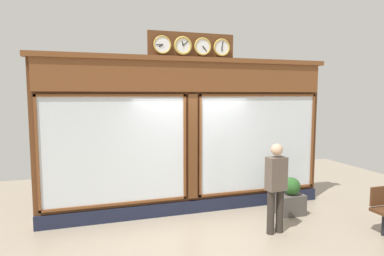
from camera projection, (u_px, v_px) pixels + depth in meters
The scene contains 4 objects.
shop_facade at pixel (190, 135), 7.13m from camera, with size 6.45×0.42×3.86m.
pedestrian at pixel (276, 184), 6.05m from camera, with size 0.38×0.25×1.69m.
planter_box at pixel (291, 205), 7.05m from camera, with size 0.56×0.36×0.44m, color #4C4742.
planter_shrub at pixel (291, 186), 7.01m from camera, with size 0.37×0.37×0.37m, color #285623.
Camera 1 is at (2.09, 6.64, 2.58)m, focal length 30.67 mm.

